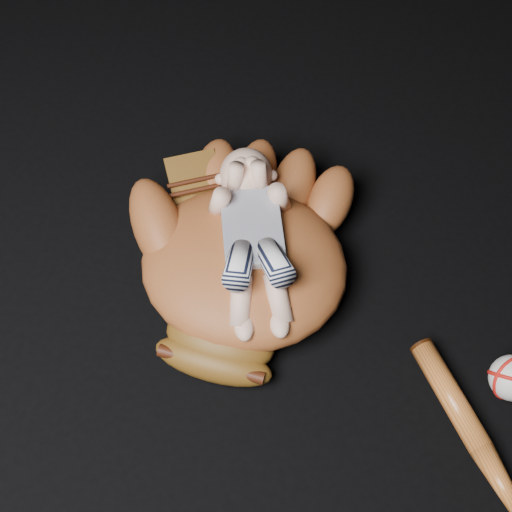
# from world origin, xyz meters

# --- Properties ---
(baseball_glove) EXTENTS (0.51, 0.56, 0.16)m
(baseball_glove) POSITION_xyz_m (-0.18, 0.15, 0.08)
(baseball_glove) COLOR brown
(baseball_glove) RESTS_ON ground
(newborn_baby) EXTENTS (0.23, 0.37, 0.14)m
(newborn_baby) POSITION_xyz_m (-0.16, 0.16, 0.13)
(newborn_baby) COLOR #E0AA90
(newborn_baby) RESTS_ON baseball_glove
(baseball_bat) EXTENTS (0.23, 0.38, 0.04)m
(baseball_bat) POSITION_xyz_m (0.23, -0.12, 0.02)
(baseball_bat) COLOR #AF5A22
(baseball_bat) RESTS_ON ground
(baseball) EXTENTS (0.09, 0.09, 0.07)m
(baseball) POSITION_xyz_m (0.26, 0.01, 0.04)
(baseball) COLOR silver
(baseball) RESTS_ON ground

